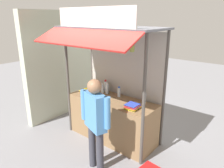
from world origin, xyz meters
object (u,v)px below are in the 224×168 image
object	(u,v)px
water_bottle_left	(96,85)
water_bottle_center	(102,89)
water_bottle_mid_left	(119,92)
water_bottle_far_left	(107,88)
magazine_stack_back_left	(89,95)
magazine_stack_mid_right	(132,106)
magazine_stack_front_left	(86,91)
banana_bunch_rightmost	(118,47)
banana_bunch_inner_left	(132,48)
vendor_person	(95,117)
water_bottle_right	(145,98)
water_bottle_front_right	(106,86)

from	to	relation	value
water_bottle_left	water_bottle_center	world-z (taller)	water_bottle_center
water_bottle_mid_left	water_bottle_far_left	distance (m)	0.34
water_bottle_far_left	magazine_stack_back_left	distance (m)	0.45
water_bottle_left	magazine_stack_mid_right	size ratio (longest dim) A/B	0.82
magazine_stack_mid_right	magazine_stack_back_left	xyz separation A→B (m)	(-1.13, -0.05, -0.02)
magazine_stack_front_left	banana_bunch_rightmost	distance (m)	1.83
banana_bunch_inner_left	magazine_stack_mid_right	bearing A→B (deg)	117.48
banana_bunch_rightmost	magazine_stack_back_left	bearing A→B (deg)	164.64
water_bottle_left	water_bottle_center	bearing A→B (deg)	-17.55
water_bottle_mid_left	banana_bunch_inner_left	bearing A→B (deg)	-41.75
water_bottle_center	magazine_stack_back_left	distance (m)	0.37
water_bottle_left	vendor_person	distance (m)	1.66
magazine_stack_back_left	banana_bunch_rightmost	xyz separation A→B (m)	(1.01, -0.28, 1.19)
banana_bunch_inner_left	vendor_person	bearing A→B (deg)	-127.76
magazine_stack_mid_right	banana_bunch_rightmost	xyz separation A→B (m)	(-0.12, -0.33, 1.18)
water_bottle_mid_left	vendor_person	bearing A→B (deg)	-71.94
water_bottle_far_left	magazine_stack_back_left	xyz separation A→B (m)	(-0.19, -0.40, -0.09)
water_bottle_right	vendor_person	xyz separation A→B (m)	(-0.23, -1.26, -0.03)
water_bottle_mid_left	magazine_stack_front_left	bearing A→B (deg)	-164.73
magazine_stack_back_left	banana_bunch_inner_left	xyz separation A→B (m)	(1.31, -0.28, 1.21)
water_bottle_mid_left	banana_bunch_inner_left	distance (m)	1.53
vendor_person	water_bottle_right	bearing A→B (deg)	99.43
water_bottle_far_left	water_bottle_right	bearing A→B (deg)	5.44
magazine_stack_front_left	magazine_stack_back_left	xyz separation A→B (m)	(0.29, -0.19, 0.01)
water_bottle_left	water_bottle_right	bearing A→B (deg)	2.02
magazine_stack_back_left	vendor_person	world-z (taller)	vendor_person
water_bottle_far_left	banana_bunch_inner_left	xyz separation A→B (m)	(1.11, -0.67, 1.12)
water_bottle_mid_left	magazine_stack_front_left	size ratio (longest dim) A/B	0.76
magazine_stack_back_left	water_bottle_left	bearing A→B (deg)	114.78
water_bottle_left	water_bottle_mid_left	bearing A→B (deg)	-2.15
water_bottle_left	water_bottle_mid_left	world-z (taller)	water_bottle_mid_left
water_bottle_left	water_bottle_right	xyz separation A→B (m)	(1.35, 0.05, -0.00)
magazine_stack_mid_right	water_bottle_right	bearing A→B (deg)	87.59
water_bottle_right	magazine_stack_mid_right	xyz separation A→B (m)	(-0.02, -0.43, -0.06)
banana_bunch_inner_left	vendor_person	size ratio (longest dim) A/B	0.14
magazine_stack_front_left	vendor_person	distance (m)	1.55
magazine_stack_back_left	banana_bunch_rightmost	size ratio (longest dim) A/B	1.02
water_bottle_center	banana_bunch_inner_left	size ratio (longest dim) A/B	0.99
water_bottle_mid_left	water_bottle_right	world-z (taller)	water_bottle_mid_left
water_bottle_front_right	magazine_stack_back_left	bearing A→B (deg)	-97.15
water_bottle_left	water_bottle_far_left	world-z (taller)	water_bottle_far_left
water_bottle_far_left	magazine_stack_mid_right	bearing A→B (deg)	-19.94
magazine_stack_back_left	banana_bunch_rightmost	bearing A→B (deg)	-15.36
magazine_stack_back_left	water_bottle_center	bearing A→B (deg)	75.19
magazine_stack_back_left	vendor_person	distance (m)	1.21
magazine_stack_back_left	banana_bunch_inner_left	distance (m)	1.80
water_bottle_left	vendor_person	xyz separation A→B (m)	(1.12, -1.22, -0.03)
banana_bunch_inner_left	vendor_person	distance (m)	1.33
water_bottle_right	vendor_person	bearing A→B (deg)	-100.34
banana_bunch_rightmost	vendor_person	bearing A→B (deg)	-100.23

